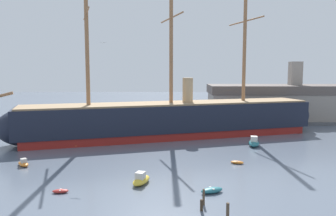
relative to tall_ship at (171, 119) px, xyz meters
name	(u,v)px	position (x,y,z in m)	size (l,w,h in m)	color
tall_ship	(171,119)	(0.00, 0.00, 0.00)	(74.81, 29.38, 37.07)	maroon
dinghy_foreground_left	(60,191)	(-13.21, -34.50, -3.81)	(2.01, 1.08, 0.45)	#B22D28
dinghy_foreground_right	(212,190)	(5.08, -34.27, -3.70)	(3.13, 2.30, 0.68)	#236670
motorboat_near_centre	(141,180)	(-3.76, -31.13, -3.46)	(2.79, 4.25, 1.65)	gold
motorboat_mid_left	(23,163)	(-22.70, -23.11, -3.61)	(2.81, 3.01, 1.22)	orange
dinghy_mid_right	(237,162)	(10.55, -21.41, -3.79)	(2.22, 1.44, 0.48)	orange
dinghy_alongside_bow	(72,145)	(-19.08, -9.89, -3.73)	(2.83, 1.97, 0.61)	orange
motorboat_alongside_stern	(254,143)	(16.18, -8.73, -3.34)	(2.96, 5.05, 1.99)	#236670
dinghy_far_left	(36,130)	(-32.58, 6.29, -3.74)	(1.09, 2.47, 0.58)	orange
sailboat_far_right	(271,131)	(23.58, 5.33, -3.57)	(1.52, 4.38, 5.62)	gold
motorboat_distant_centre	(160,122)	(-3.00, 18.49, -3.60)	(1.33, 2.98, 1.23)	#7FB2D6
mooring_piling_nearest	(228,212)	(5.76, -41.86, -3.13)	(0.32, 0.32, 1.82)	#4C3D2D
mooring_piling_left_pair	(202,205)	(3.39, -39.53, -3.43)	(0.32, 0.32, 1.22)	#382B1E
mooring_piling_right_pair	(204,197)	(3.75, -37.97, -3.13)	(0.26, 0.26, 1.81)	#4C3D2D
dockside_warehouse_right	(286,103)	(33.32, 24.83, 1.16)	(48.16, 18.19, 17.10)	#565659
seagull_in_flight	(103,43)	(-11.36, -16.38, 15.28)	(1.26, 0.41, 0.14)	silver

